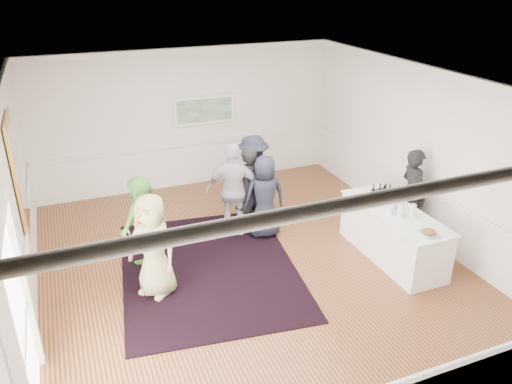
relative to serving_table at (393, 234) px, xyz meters
name	(u,v)px	position (x,y,z in m)	size (l,w,h in m)	color
floor	(252,267)	(-2.45, 0.61, -0.46)	(8.00, 8.00, 0.00)	brown
ceiling	(251,84)	(-2.45, 0.61, 2.74)	(7.00, 8.00, 0.02)	white
wall_left	(14,221)	(-5.95, 0.61, 1.14)	(0.02, 8.00, 3.20)	white
wall_right	(427,155)	(1.05, 0.61, 1.14)	(0.02, 8.00, 3.20)	white
wall_back	(187,119)	(-2.45, 4.61, 1.14)	(7.00, 0.02, 3.20)	white
wall_front	(408,340)	(-2.45, -3.39, 1.14)	(7.00, 0.02, 3.20)	white
wainscoting	(251,242)	(-2.45, 0.61, 0.04)	(7.00, 8.00, 1.00)	white
mirror	(18,174)	(-5.90, 1.91, 1.34)	(0.05, 1.25, 1.85)	gold
doorway	(17,311)	(-5.90, -1.29, 0.96)	(0.10, 1.78, 2.56)	white
landscape_painting	(204,110)	(-2.05, 4.56, 1.32)	(1.44, 0.06, 0.66)	white
area_rug	(209,268)	(-3.16, 0.86, -0.45)	(2.91, 3.82, 0.02)	black
serving_table	(393,234)	(0.00, 0.00, 0.00)	(0.86, 2.25, 0.91)	white
bartender	(412,194)	(0.75, 0.51, 0.43)	(0.65, 0.43, 1.78)	black
guest_tan	(153,246)	(-4.13, 0.51, 0.40)	(0.84, 0.55, 1.72)	tan
guest_green	(143,229)	(-4.17, 1.06, 0.42)	(0.86, 0.67, 1.77)	#64BF4C
guest_lilac	(234,190)	(-2.30, 1.86, 0.47)	(1.08, 0.45, 1.85)	#BBB6CB
guest_dark_a	(253,176)	(-1.66, 2.52, 0.41)	(1.12, 0.64, 1.73)	#1C1F2F
guest_dark_b	(248,190)	(-2.03, 1.88, 0.41)	(0.64, 0.42, 1.75)	black
guest_navy	(265,197)	(-1.79, 1.61, 0.35)	(0.79, 0.52, 1.62)	#1C1F2F
wine_bottles	(381,192)	(0.02, 0.48, 0.61)	(0.40, 0.25, 0.31)	black
juice_pitchers	(401,210)	(-0.03, -0.17, 0.57)	(0.39, 0.35, 0.24)	#6CA53B
ice_bucket	(391,201)	(0.00, 0.17, 0.57)	(0.26, 0.26, 0.24)	silver
nut_bowl	(429,233)	(-0.02, -0.89, 0.49)	(0.29, 0.29, 0.08)	white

